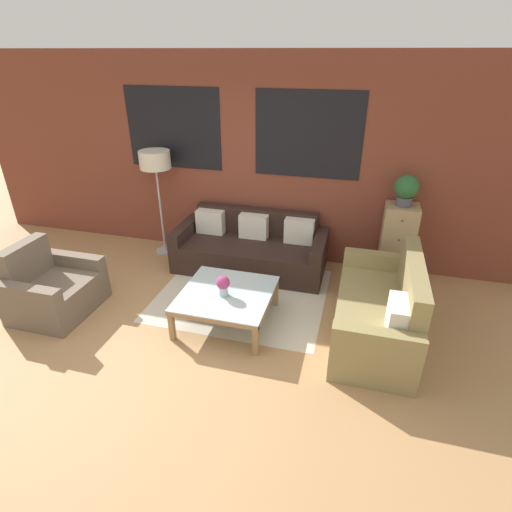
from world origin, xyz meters
name	(u,v)px	position (x,y,z in m)	size (l,w,h in m)	color
ground_plane	(172,351)	(0.00, 0.00, 0.00)	(16.00, 16.00, 0.00)	#AD7F51
wall_back_brick	(239,160)	(0.00, 2.44, 1.41)	(8.40, 0.09, 2.80)	brown
rug	(242,294)	(0.39, 1.22, 0.00)	(2.08, 1.79, 0.00)	beige
couch_dark	(251,249)	(0.30, 1.95, 0.28)	(2.08, 0.88, 0.78)	black
settee_vintage	(380,312)	(2.05, 0.81, 0.31)	(0.80, 1.68, 0.92)	olive
armchair_corner	(53,290)	(-1.65, 0.32, 0.28)	(0.80, 0.92, 0.84)	#6B5B4C
coffee_table	(227,296)	(0.39, 0.64, 0.34)	(1.00, 1.00, 0.39)	silver
floor_lamp	(155,164)	(-1.12, 2.09, 1.36)	(0.43, 0.43, 1.55)	#B2B2B7
drawer_cabinet	(397,243)	(2.23, 2.17, 0.52)	(0.42, 0.39, 1.04)	tan
potted_plant	(406,189)	(2.23, 2.17, 1.26)	(0.30, 0.30, 0.40)	#47474C
flower_vase	(223,285)	(0.38, 0.58, 0.52)	(0.15, 0.15, 0.24)	#ADBCC6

